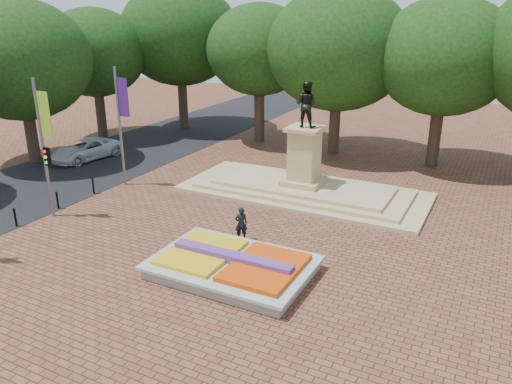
{
  "coord_description": "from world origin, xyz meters",
  "views": [
    {
      "loc": [
        9.93,
        -17.32,
        10.0
      ],
      "look_at": [
        0.22,
        1.6,
        2.2
      ],
      "focal_mm": 35.0,
      "sensor_mm": 36.0,
      "label": 1
    }
  ],
  "objects_px": {
    "flower_bed": "(233,265)",
    "pedestrian": "(241,224)",
    "monument": "(304,179)",
    "van": "(85,150)"
  },
  "relations": [
    {
      "from": "monument",
      "to": "flower_bed",
      "type": "bearing_deg",
      "value": -84.13
    },
    {
      "from": "flower_bed",
      "to": "pedestrian",
      "type": "xyz_separation_m",
      "value": [
        -1.23,
        2.92,
        0.43
      ]
    },
    {
      "from": "van",
      "to": "pedestrian",
      "type": "bearing_deg",
      "value": -12.99
    },
    {
      "from": "flower_bed",
      "to": "pedestrian",
      "type": "height_order",
      "value": "pedestrian"
    },
    {
      "from": "van",
      "to": "monument",
      "type": "bearing_deg",
      "value": 10.99
    },
    {
      "from": "monument",
      "to": "pedestrian",
      "type": "xyz_separation_m",
      "value": [
        -0.2,
        -7.08,
        -0.07
      ]
    },
    {
      "from": "van",
      "to": "pedestrian",
      "type": "height_order",
      "value": "pedestrian"
    },
    {
      "from": "flower_bed",
      "to": "monument",
      "type": "bearing_deg",
      "value": 95.87
    },
    {
      "from": "pedestrian",
      "to": "monument",
      "type": "bearing_deg",
      "value": -131.07
    },
    {
      "from": "van",
      "to": "pedestrian",
      "type": "xyz_separation_m",
      "value": [
        16.12,
        -6.52,
        0.1
      ]
    }
  ]
}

